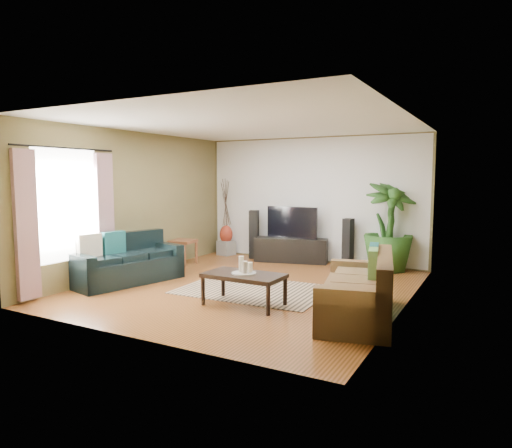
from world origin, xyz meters
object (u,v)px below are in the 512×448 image
Objects in this scene: sofa_right at (357,286)px; tv_stand at (291,250)px; speaker_right at (348,243)px; vase at (226,234)px; side_table at (183,252)px; potted_plant at (389,226)px; speaker_left at (254,234)px; pedestal at (226,248)px; sofa_left at (127,259)px; television at (292,222)px; coffee_table at (244,289)px.

sofa_right is 3.98m from tv_stand.
speaker_right reaches higher than vase.
speaker_right is at bearing 24.11° from side_table.
potted_plant is at bearing 0.00° from vase.
speaker_left is 3.26× the size of pedestal.
sofa_left is 4.41× the size of vase.
speaker_right is 2.96m from vase.
tv_stand is 2.14m from potted_plant.
side_table is at bearing -98.07° from vase.
sofa_left reaches higher than vase.
sofa_right is at bearing -59.59° from speaker_right.
sofa_right is 4.02m from television.
tv_stand is 1.44× the size of speaker_left.
speaker_right is (-1.13, 3.28, 0.07)m from sofa_right.
sofa_left is at bearing -90.26° from vase.
television is at bearing -2.17° from pedestal.
speaker_left reaches higher than side_table.
speaker_left reaches higher than vase.
speaker_left is at bearing -146.94° from sofa_right.
speaker_left is (-0.93, -0.00, -0.32)m from television.
vase is at bearing -168.60° from speaker_right.
side_table is at bearing -160.40° from potted_plant.
speaker_right is at bearing 0.00° from pedestal.
potted_plant is (2.04, 0.07, 0.02)m from television.
sofa_right is 1.76× the size of speaker_left.
speaker_right is at bearing 180.00° from potted_plant.
sofa_left is at bearing -139.51° from potted_plant.
potted_plant is (2.04, 0.09, 0.62)m from tv_stand.
speaker_right reaches higher than side_table.
vase is (-2.96, 0.00, -0.01)m from speaker_right.
sofa_left reaches higher than pedestal.
television reaches higher than pedestal.
tv_stand is at bearing -14.83° from sofa_left.
pedestal is at bearing 158.51° from speaker_left.
tv_stand is 1.74m from vase.
coffee_table is 4.29m from pedestal.
coffee_table is 3.83m from speaker_left.
coffee_table is at bearing -80.15° from speaker_left.
speaker_left reaches higher than sofa_right.
coffee_table is 3.56m from television.
sofa_right is 4.49× the size of vase.
television is at bearing 76.45° from tv_stand.
speaker_left is at bearing -178.72° from potted_plant.
sofa_right is at bearing -84.42° from potted_plant.
side_table is at bearing -126.24° from sofa_right.
tv_stand is at bearing 34.61° from side_table.
sofa_right is 4.61m from speaker_left.
tv_stand is (1.74, 3.14, -0.16)m from sofa_left.
vase is at bearing 126.27° from coffee_table.
tv_stand is at bearing -164.65° from speaker_right.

